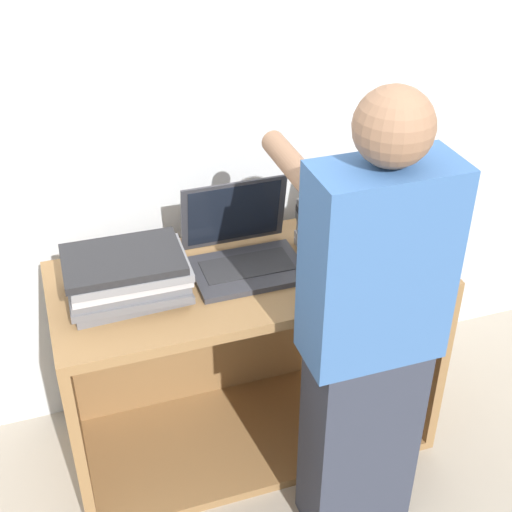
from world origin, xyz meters
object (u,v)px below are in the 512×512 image
object	(u,v)px
laptop_stack_left	(127,276)
laptop_open	(243,251)
person	(368,342)
laptop_stack_right	(359,230)

from	to	relation	value
laptop_stack_left	laptop_open	bearing A→B (deg)	7.44
laptop_stack_left	person	world-z (taller)	person
laptop_stack_left	laptop_stack_right	distance (m)	0.81
laptop_open	laptop_stack_right	xyz separation A→B (m)	(0.40, -0.05, 0.03)
laptop_stack_left	laptop_stack_right	bearing A→B (deg)	0.03
laptop_open	laptop_stack_right	bearing A→B (deg)	-7.39
laptop_stack_right	person	xyz separation A→B (m)	(-0.18, -0.45, -0.09)
person	laptop_open	bearing A→B (deg)	114.21
laptop_stack_right	person	size ratio (longest dim) A/B	0.25
laptop_open	person	xyz separation A→B (m)	(0.23, -0.51, -0.06)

